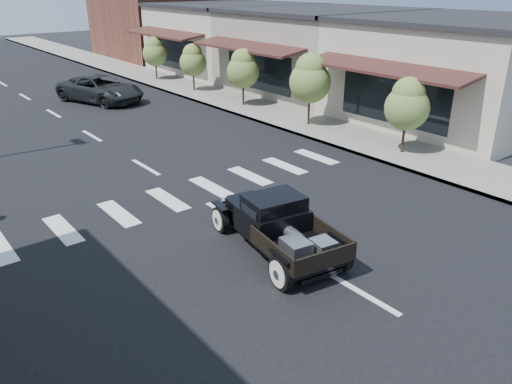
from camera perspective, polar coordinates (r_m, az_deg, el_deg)
ground at (r=12.93m, az=1.81°, el=-5.66°), size 120.00×120.00×0.00m
road at (r=25.50m, az=-20.73°, el=7.50°), size 14.00×80.00×0.02m
road_markings at (r=20.96m, az=-16.21°, el=4.89°), size 12.00×60.00×0.06m
sidewalk_right at (r=29.11m, az=-4.62°, el=10.83°), size 3.00×80.00×0.15m
storefront_near at (r=26.00m, az=22.33°, el=12.64°), size 10.00×9.00×4.50m
storefront_mid at (r=31.37m, az=7.65°, el=15.62°), size 10.00×9.00×4.50m
storefront_far at (r=38.13m, az=-2.50°, el=17.09°), size 10.00×9.00×4.50m
far_building_right at (r=46.69m, az=-9.72°, el=19.44°), size 11.00×10.00×7.00m
small_tree_a at (r=19.57m, az=16.74°, el=8.23°), size 1.65×1.65×2.75m
small_tree_b at (r=22.75m, az=6.15°, el=11.44°), size 1.83×1.83×3.06m
small_tree_c at (r=26.42m, az=-1.49°, el=12.87°), size 1.67×1.67×2.78m
small_tree_d at (r=30.39m, az=-7.19°, el=13.87°), size 1.55×1.55×2.59m
small_tree_e at (r=34.39m, az=-11.44°, el=14.69°), size 1.57×1.57×2.62m
hotrod_pickup at (r=12.17m, az=2.50°, el=-3.76°), size 2.60×4.45×1.45m
second_car at (r=29.10m, az=-17.35°, el=11.15°), size 3.92×5.59×1.42m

